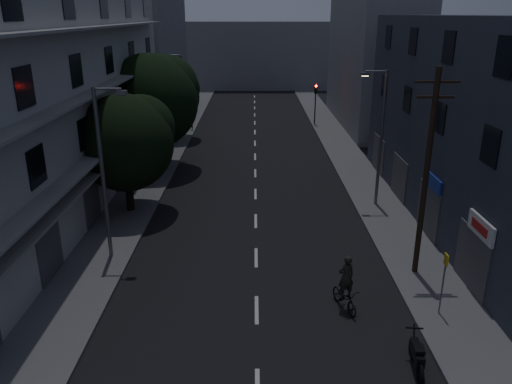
{
  "coord_description": "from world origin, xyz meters",
  "views": [
    {
      "loc": [
        -0.1,
        -10.55,
        11.08
      ],
      "look_at": [
        0.0,
        12.0,
        3.0
      ],
      "focal_mm": 35.0,
      "sensor_mm": 36.0,
      "label": 1
    }
  ],
  "objects_px": {
    "utility_pole": "(427,171)",
    "motorcycle": "(417,356)",
    "cyclist": "(345,291)",
    "bus_stop_sign": "(444,273)"
  },
  "relations": [
    {
      "from": "utility_pole",
      "to": "motorcycle",
      "type": "xyz_separation_m",
      "value": [
        -1.92,
        -6.4,
        -4.35
      ]
    },
    {
      "from": "utility_pole",
      "to": "cyclist",
      "type": "xyz_separation_m",
      "value": [
        -3.65,
        -2.76,
        -4.08
      ]
    },
    {
      "from": "utility_pole",
      "to": "bus_stop_sign",
      "type": "relative_size",
      "value": 3.56
    },
    {
      "from": "utility_pole",
      "to": "cyclist",
      "type": "height_order",
      "value": "utility_pole"
    },
    {
      "from": "utility_pole",
      "to": "cyclist",
      "type": "distance_m",
      "value": 6.13
    },
    {
      "from": "bus_stop_sign",
      "to": "motorcycle",
      "type": "bearing_deg",
      "value": -120.97
    },
    {
      "from": "cyclist",
      "to": "motorcycle",
      "type": "bearing_deg",
      "value": -83.8
    },
    {
      "from": "motorcycle",
      "to": "cyclist",
      "type": "xyz_separation_m",
      "value": [
        -1.73,
        3.64,
        0.27
      ]
    },
    {
      "from": "motorcycle",
      "to": "utility_pole",
      "type": "bearing_deg",
      "value": 79.23
    },
    {
      "from": "motorcycle",
      "to": "cyclist",
      "type": "bearing_deg",
      "value": 121.37
    }
  ]
}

